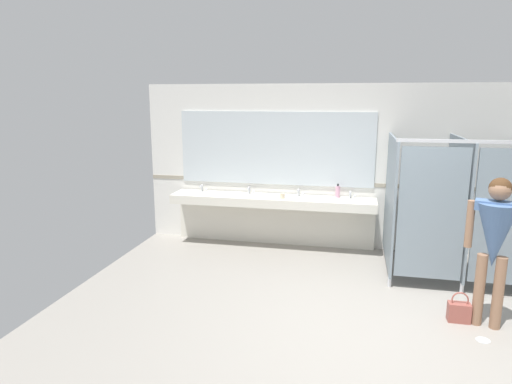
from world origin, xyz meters
name	(u,v)px	position (x,y,z in m)	size (l,w,h in m)	color
ground_plane	(367,335)	(0.00, 0.00, -0.05)	(7.32, 6.11, 0.10)	gray
wall_back	(367,168)	(0.00, 2.82, 1.31)	(7.32, 0.12, 2.63)	silver
wall_back_tile_band	(367,185)	(0.00, 2.75, 1.05)	(7.32, 0.01, 0.06)	#9E937F
vanity_counter	(273,209)	(-1.48, 2.55, 0.62)	(3.29, 0.53, 0.96)	silver
mirror_panel	(275,148)	(-1.48, 2.74, 1.60)	(3.19, 0.02, 1.19)	silver
bathroom_stalls	(496,207)	(1.62, 1.76, 1.01)	(2.69, 1.57, 1.93)	gray
person_standing	(495,235)	(1.24, 0.39, 1.02)	(0.55, 0.50, 1.62)	#8C664C
handbag	(459,311)	(0.98, 0.43, 0.12)	(0.23, 0.13, 0.34)	#934C42
soap_dispenser	(338,192)	(-0.45, 2.63, 0.95)	(0.07, 0.07, 0.22)	#D899B2
paper_cup	(282,196)	(-1.29, 2.36, 0.89)	(0.07, 0.07, 0.08)	beige
floor_drain_cover	(483,340)	(1.15, 0.06, 0.00)	(0.14, 0.14, 0.01)	#B7BABF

